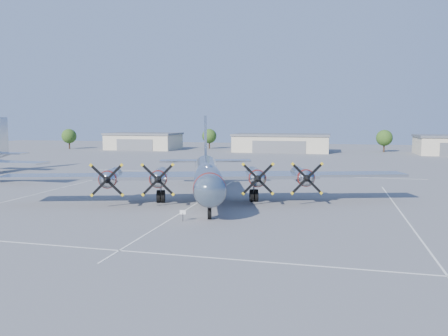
% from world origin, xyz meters
% --- Properties ---
extents(ground, '(260.00, 260.00, 0.00)m').
position_xyz_m(ground, '(0.00, 0.00, 0.00)').
color(ground, '#5B5B5D').
rests_on(ground, ground).
extents(parking_lines, '(60.00, 50.08, 0.01)m').
position_xyz_m(parking_lines, '(0.00, -1.75, 0.01)').
color(parking_lines, silver).
rests_on(parking_lines, ground).
extents(hangar_west, '(22.60, 14.60, 5.40)m').
position_xyz_m(hangar_west, '(-45.00, 81.96, 2.71)').
color(hangar_west, '#BFB598').
rests_on(hangar_west, ground).
extents(hangar_center, '(28.60, 14.60, 5.40)m').
position_xyz_m(hangar_center, '(0.00, 81.96, 2.71)').
color(hangar_center, '#BFB598').
rests_on(hangar_center, ground).
extents(tree_far_west, '(4.80, 4.80, 6.64)m').
position_xyz_m(tree_far_west, '(-70.00, 78.00, 4.22)').
color(tree_far_west, '#382619').
rests_on(tree_far_west, ground).
extents(tree_west, '(4.80, 4.80, 6.64)m').
position_xyz_m(tree_west, '(-25.00, 90.00, 4.22)').
color(tree_west, '#382619').
rests_on(tree_west, ground).
extents(tree_east, '(4.80, 4.80, 6.64)m').
position_xyz_m(tree_east, '(30.00, 88.00, 4.22)').
color(tree_east, '#382619').
rests_on(tree_east, ground).
extents(main_bomber_b29, '(53.21, 43.65, 10.16)m').
position_xyz_m(main_bomber_b29, '(0.42, -0.26, 0.00)').
color(main_bomber_b29, silver).
rests_on(main_bomber_b29, ground).
extents(info_placard, '(0.56, 0.15, 1.07)m').
position_xyz_m(info_placard, '(1.44, -12.08, 0.76)').
color(info_placard, black).
rests_on(info_placard, ground).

